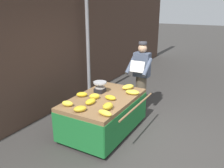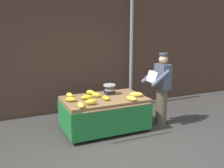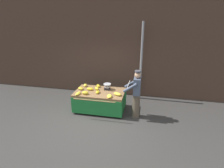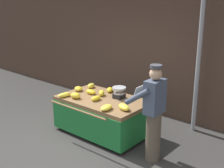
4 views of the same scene
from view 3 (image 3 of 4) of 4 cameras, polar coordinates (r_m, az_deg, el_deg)
The scene contains 16 objects.
ground_plane at distance 6.49m, azimuth -6.52°, elevation -11.98°, with size 60.00×60.00×0.00m, color #383533.
back_wall at distance 8.22m, azimuth -1.12°, elevation 11.27°, with size 16.00×0.24×4.24m, color #473328.
street_pole at distance 7.77m, azimuth 8.77°, elevation 6.44°, with size 0.09×0.09×3.18m, color gray.
banana_cart at distance 7.09m, azimuth -3.67°, elevation -3.72°, with size 1.84×1.32×0.75m.
weighing_scale at distance 7.11m, azimuth -1.44°, elevation -0.81°, with size 0.28×0.28×0.23m.
banana_bunch_0 at distance 7.14m, azimuth -6.66°, elevation -1.46°, with size 0.15×0.25×0.10m, color gold.
banana_bunch_1 at distance 6.84m, azimuth -4.36°, elevation -2.44°, with size 0.13×0.24×0.09m, color gold.
banana_bunch_2 at distance 6.82m, azimuth -10.23°, elevation -2.85°, with size 0.12×0.28×0.09m, color yellow.
banana_bunch_3 at distance 7.13m, azimuth -4.61°, elevation -1.35°, with size 0.12×0.20×0.11m, color yellow.
banana_bunch_4 at distance 6.80m, azimuth -8.08°, elevation -2.63°, with size 0.17×0.23×0.12m, color gold.
banana_bunch_5 at distance 6.51m, azimuth -0.78°, elevation -3.67°, with size 0.17×0.30×0.09m, color yellow.
banana_bunch_6 at distance 7.51m, azimuth -8.06°, elevation -0.36°, with size 0.12×0.22×0.10m, color yellow.
banana_bunch_7 at distance 6.66m, azimuth 1.65°, elevation -3.03°, with size 0.16×0.30×0.11m, color yellow.
banana_bunch_8 at distance 7.24m, azimuth -9.41°, elevation -1.30°, with size 0.17×0.23×0.10m, color gold.
banana_bunch_9 at distance 7.40m, azimuth -4.17°, elevation -0.54°, with size 0.13×0.22×0.10m, color gold.
vendor_person at distance 6.52m, azimuth 7.30°, elevation -3.06°, with size 0.59×0.52×1.71m.
Camera 3 is at (1.80, -5.13, 3.54)m, focal length 30.31 mm.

